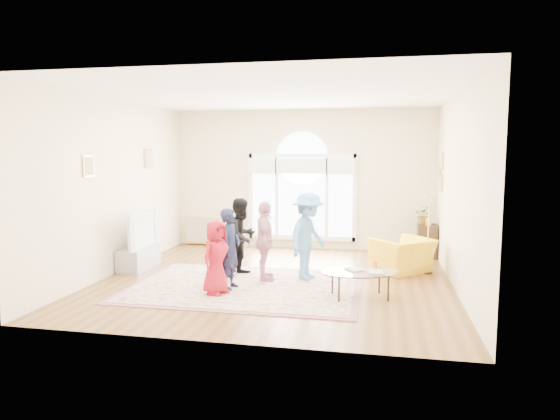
% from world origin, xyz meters
% --- Properties ---
extents(ground, '(6.00, 6.00, 0.00)m').
position_xyz_m(ground, '(0.00, 0.00, 0.00)').
color(ground, brown).
rests_on(ground, ground).
extents(room_shell, '(6.00, 6.00, 6.00)m').
position_xyz_m(room_shell, '(0.01, 2.83, 1.57)').
color(room_shell, beige).
rests_on(room_shell, ground).
extents(area_rug, '(3.60, 2.60, 0.02)m').
position_xyz_m(area_rug, '(-0.40, -0.56, 0.01)').
color(area_rug, beige).
rests_on(area_rug, ground).
extents(rug_border, '(3.80, 2.80, 0.01)m').
position_xyz_m(rug_border, '(-0.40, -0.56, 0.01)').
color(rug_border, '#9C5968').
rests_on(rug_border, ground).
extents(tv_console, '(0.45, 1.00, 0.42)m').
position_xyz_m(tv_console, '(-2.75, 0.30, 0.21)').
color(tv_console, '#95989D').
rests_on(tv_console, ground).
extents(television, '(0.18, 1.15, 0.66)m').
position_xyz_m(television, '(-2.74, 0.30, 0.75)').
color(television, black).
rests_on(television, tv_console).
extents(coffee_table, '(1.37, 1.09, 0.54)m').
position_xyz_m(coffee_table, '(1.50, -0.85, 0.40)').
color(coffee_table, silver).
rests_on(coffee_table, ground).
extents(armchair, '(1.30, 1.29, 0.64)m').
position_xyz_m(armchair, '(2.21, 1.00, 0.32)').
color(armchair, yellow).
rests_on(armchair, ground).
extents(side_cabinet, '(0.40, 0.50, 0.70)m').
position_xyz_m(side_cabinet, '(2.78, 2.49, 0.35)').
color(side_cabinet, black).
rests_on(side_cabinet, ground).
extents(floor_lamp, '(0.30, 0.30, 1.51)m').
position_xyz_m(floor_lamp, '(2.66, 0.99, 1.28)').
color(floor_lamp, black).
rests_on(floor_lamp, ground).
extents(plant_pedestal, '(0.20, 0.20, 0.70)m').
position_xyz_m(plant_pedestal, '(2.70, 2.48, 0.35)').
color(plant_pedestal, white).
rests_on(plant_pedestal, ground).
extents(potted_plant, '(0.44, 0.41, 0.41)m').
position_xyz_m(potted_plant, '(2.70, 2.48, 0.90)').
color(potted_plant, '#33722D').
rests_on(potted_plant, plant_pedestal).
extents(leaning_picture, '(0.80, 0.14, 0.62)m').
position_xyz_m(leaning_picture, '(-2.42, 2.90, 0.00)').
color(leaning_picture, tan).
rests_on(leaning_picture, ground).
extents(child_red, '(0.57, 0.67, 1.16)m').
position_xyz_m(child_red, '(-0.72, -1.10, 0.60)').
color(child_red, maroon).
rests_on(child_red, area_rug).
extents(child_navy, '(0.36, 0.51, 1.31)m').
position_xyz_m(child_navy, '(-0.59, -0.77, 0.68)').
color(child_navy, '#161C38').
rests_on(child_navy, area_rug).
extents(child_black, '(0.76, 0.84, 1.40)m').
position_xyz_m(child_black, '(-0.65, 0.15, 0.72)').
color(child_black, black).
rests_on(child_black, area_rug).
extents(child_pink, '(0.53, 0.86, 1.37)m').
position_xyz_m(child_pink, '(-0.16, -0.14, 0.71)').
color(child_pink, pink).
rests_on(child_pink, area_rug).
extents(child_blue, '(0.88, 1.12, 1.52)m').
position_xyz_m(child_blue, '(0.56, 0.10, 0.78)').
color(child_blue, '#5794CB').
rests_on(child_blue, area_rug).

